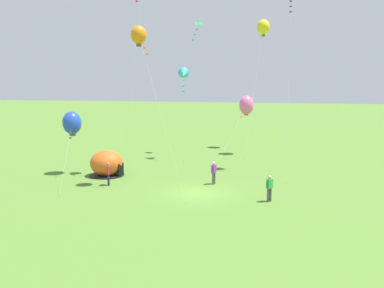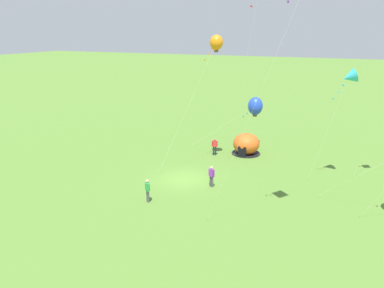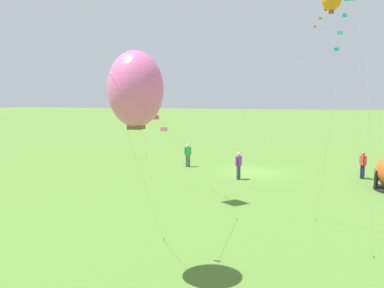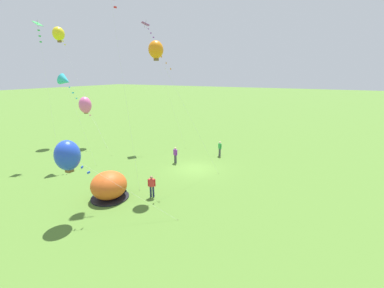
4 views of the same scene
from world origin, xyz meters
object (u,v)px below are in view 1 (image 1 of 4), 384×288
object	(u,v)px
person_center_field	(214,172)
kite_yellow	(263,27)
kite_blue	(72,123)
kite_green	(197,29)
popup_tent	(107,164)
person_strolling	(108,173)
person_far_back	(270,187)
kite_purple	(291,0)
kite_orange	(139,35)
kite_cyan	(184,74)
kite_pink	(246,105)

from	to	relation	value
person_center_field	kite_yellow	distance (m)	22.53
kite_blue	kite_green	xyz separation A→B (m)	(7.44, 12.33, 8.93)
popup_tent	person_strolling	bearing A→B (deg)	-59.57
person_strolling	kite_yellow	distance (m)	26.12
person_center_field	person_far_back	size ratio (longest dim) A/B	1.00
person_far_back	kite_yellow	bearing A→B (deg)	97.08
person_strolling	kite_purple	distance (m)	20.32
person_center_field	kite_orange	xyz separation A→B (m)	(-5.12, -1.63, 9.86)
person_center_field	popup_tent	bearing A→B (deg)	178.05
kite_blue	kite_yellow	distance (m)	24.66
kite_cyan	kite_pink	xyz separation A→B (m)	(5.66, 4.43, -3.17)
person_strolling	person_far_back	distance (m)	11.79
kite_yellow	kite_orange	bearing A→B (deg)	-108.79
person_strolling	kite_green	distance (m)	19.60
person_far_back	kite_pink	xyz separation A→B (m)	(-3.79, 16.72, 4.32)
kite_blue	person_center_field	bearing A→B (deg)	-1.38
kite_cyan	kite_yellow	distance (m)	12.74
kite_cyan	person_far_back	bearing A→B (deg)	-52.45
popup_tent	kite_purple	world-z (taller)	kite_purple
kite_pink	kite_orange	xyz separation A→B (m)	(-5.67, -15.09, 5.54)
popup_tent	person_center_field	world-z (taller)	popup_tent
kite_blue	kite_green	distance (m)	16.95
popup_tent	person_far_back	distance (m)	13.83
popup_tent	kite_orange	world-z (taller)	kite_orange
popup_tent	kite_orange	distance (m)	10.75
kite_orange	popup_tent	bearing A→B (deg)	153.70
popup_tent	kite_orange	xyz separation A→B (m)	(3.91, -1.93, 9.83)
popup_tent	person_strolling	distance (m)	3.18
person_center_field	kite_cyan	bearing A→B (deg)	119.50
person_far_back	person_strolling	bearing A→B (deg)	176.02
kite_yellow	kite_blue	bearing A→B (deg)	-127.40
person_center_field	kite_orange	bearing A→B (deg)	-162.38
kite_purple	kite_green	bearing A→B (deg)	148.05
kite_green	person_center_field	bearing A→B (deg)	-69.69
person_far_back	kite_blue	xyz separation A→B (m)	(-16.44, 3.54, 3.31)
person_strolling	kite_cyan	bearing A→B (deg)	78.59
kite_pink	kite_green	distance (m)	9.52
popup_tent	kite_yellow	world-z (taller)	kite_yellow
person_strolling	kite_green	world-z (taller)	kite_green
kite_pink	kite_yellow	distance (m)	10.04
person_center_field	kite_pink	size ratio (longest dim) A/B	0.27
kite_cyan	kite_blue	distance (m)	11.95
person_strolling	kite_purple	xyz separation A→B (m)	(12.34, 9.08, 13.35)
kite_purple	kite_blue	xyz separation A→B (m)	(-17.03, -6.35, -10.05)
kite_orange	person_strolling	bearing A→B (deg)	-160.69
kite_cyan	kite_pink	world-z (taller)	kite_cyan
person_strolling	kite_yellow	size ratio (longest dim) A/B	0.12
person_center_field	kite_pink	world-z (taller)	kite_pink
kite_pink	person_strolling	bearing A→B (deg)	-116.62
person_strolling	kite_blue	distance (m)	6.35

